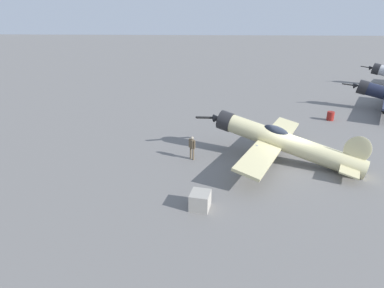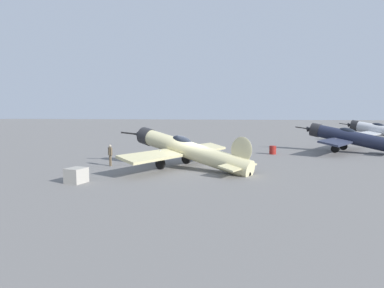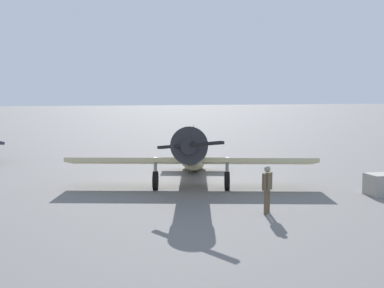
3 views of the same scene
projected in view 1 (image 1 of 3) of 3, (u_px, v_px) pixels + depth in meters
The scene contains 5 objects.
ground_plane at pixel (287, 161), 20.57m from camera, with size 400.00×400.00×0.00m, color slate.
airplane_foreground at pixel (281, 141), 20.29m from camera, with size 10.87×10.49×3.12m.
ground_crew_mechanic at pixel (192, 146), 20.57m from camera, with size 0.46×0.50×1.64m.
equipment_crate at pixel (200, 200), 15.31m from camera, with size 1.10×1.18×0.86m.
fuel_drum at pixel (330, 116), 29.00m from camera, with size 0.69×0.69×0.83m.
Camera 1 is at (-4.78, -19.13, 8.73)m, focal length 28.79 mm.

